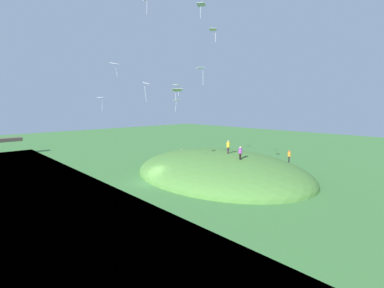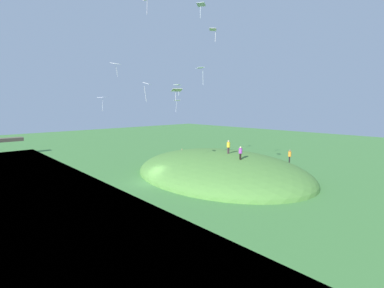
{
  "view_description": "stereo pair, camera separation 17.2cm",
  "coord_description": "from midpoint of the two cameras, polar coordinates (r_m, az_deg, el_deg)",
  "views": [
    {
      "loc": [
        -18.91,
        -27.5,
        9.67
      ],
      "look_at": [
        2.43,
        -5.06,
        5.22
      ],
      "focal_mm": 24.97,
      "sensor_mm": 36.0,
      "label": 1
    },
    {
      "loc": [
        -18.78,
        -27.62,
        9.67
      ],
      "look_at": [
        2.43,
        -5.06,
        5.22
      ],
      "focal_mm": 24.97,
      "sensor_mm": 36.0,
      "label": 2
    }
  ],
  "objects": [
    {
      "name": "kite_6",
      "position": [
        36.32,
        -9.6,
        27.91
      ],
      "size": [
        0.55,
        0.77,
        1.84
      ],
      "color": "silver"
    },
    {
      "name": "grass_hill",
      "position": [
        38.64,
        6.07,
        -6.37
      ],
      "size": [
        20.58,
        26.83,
        6.43
      ],
      "primitive_type": "ellipsoid",
      "color": "#4B7F36",
      "rests_on": "ground_plane"
    },
    {
      "name": "kite_5",
      "position": [
        38.14,
        -18.56,
        9.32
      ],
      "size": [
        1.05,
        1.28,
        1.94
      ],
      "color": "white"
    },
    {
      "name": "kite_0",
      "position": [
        30.14,
        4.68,
        23.13
      ],
      "size": [
        1.24,
        1.2,
        1.34
      ],
      "color": "silver"
    },
    {
      "name": "kite_7",
      "position": [
        28.92,
        -3.1,
        11.39
      ],
      "size": [
        1.3,
        1.1,
        1.28
      ],
      "color": "white"
    },
    {
      "name": "kite_3",
      "position": [
        34.97,
        -2.95,
        12.43
      ],
      "size": [
        1.26,
        1.11,
        1.38
      ],
      "color": "white"
    },
    {
      "name": "person_with_child",
      "position": [
        36.67,
        7.92,
        -0.29
      ],
      "size": [
        0.56,
        0.56,
        1.82
      ],
      "rotation": [
        0.0,
        0.0,
        6.05
      ],
      "color": "#3F2E33",
      "rests_on": "grass_hill"
    },
    {
      "name": "kite_1",
      "position": [
        29.88,
        1.98,
        15.79
      ],
      "size": [
        1.0,
        1.15,
        1.86
      ],
      "color": "white"
    },
    {
      "name": "kite_9",
      "position": [
        32.04,
        2.11,
        27.52
      ],
      "size": [
        0.91,
        1.05,
        1.52
      ],
      "color": "silver"
    },
    {
      "name": "kite_4",
      "position": [
        41.48,
        -3.09,
        9.15
      ],
      "size": [
        1.07,
        0.91,
        1.89
      ],
      "color": "white"
    },
    {
      "name": "kite_2",
      "position": [
        36.98,
        -15.82,
        16.1
      ],
      "size": [
        1.31,
        1.02,
        1.69
      ],
      "color": "white"
    },
    {
      "name": "person_on_hilltop",
      "position": [
        39.58,
        20.26,
        -2.12
      ],
      "size": [
        0.61,
        0.61,
        1.82
      ],
      "rotation": [
        0.0,
        0.0,
        3.83
      ],
      "color": "black",
      "rests_on": "grass_hill"
    },
    {
      "name": "ground_plane",
      "position": [
        34.76,
        -8.61,
        -8.08
      ],
      "size": [
        160.0,
        160.0,
        0.0
      ],
      "primitive_type": "plane",
      "color": "#427B3A"
    },
    {
      "name": "kite_8",
      "position": [
        27.01,
        -9.44,
        12.42
      ],
      "size": [
        1.12,
        1.06,
        1.87
      ],
      "color": "white"
    },
    {
      "name": "person_walking_path",
      "position": [
        50.24,
        -2.06,
        -1.71
      ],
      "size": [
        0.4,
        0.4,
        1.66
      ],
      "rotation": [
        0.0,
        0.0,
        6.16
      ],
      "color": "brown",
      "rests_on": "ground_plane"
    },
    {
      "name": "person_near_shore",
      "position": [
        33.9,
        10.46,
        -1.58
      ],
      "size": [
        0.58,
        0.58,
        1.65
      ],
      "rotation": [
        0.0,
        0.0,
        1.23
      ],
      "color": "black",
      "rests_on": "grass_hill"
    }
  ]
}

